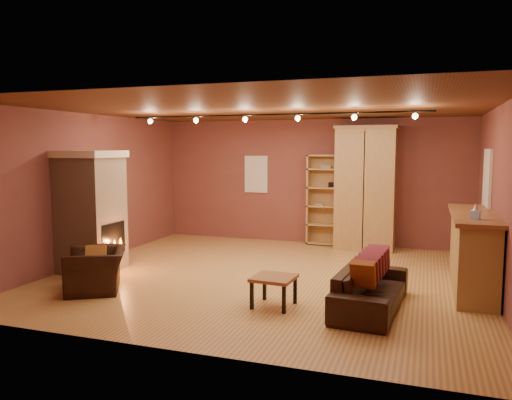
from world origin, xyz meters
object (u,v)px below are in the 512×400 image
at_px(fireplace, 91,211).
at_px(loveseat, 371,280).
at_px(coffee_table, 274,281).
at_px(bar_counter, 473,251).
at_px(bookcase, 326,199).
at_px(armchair, 96,263).
at_px(armoire, 365,188).

bearing_deg(fireplace, loveseat, -6.20).
xyz_separation_m(loveseat, coffee_table, (-1.27, -0.33, -0.04)).
bearing_deg(bar_counter, fireplace, -171.74).
distance_m(fireplace, bookcase, 5.07).
bearing_deg(loveseat, coffee_table, 109.26).
distance_m(fireplace, loveseat, 4.95).
height_order(bookcase, coffee_table, bookcase).
relative_size(bookcase, armchair, 1.74).
bearing_deg(loveseat, bar_counter, -38.98).
relative_size(armoire, coffee_table, 4.45).
bearing_deg(coffee_table, bar_counter, 33.87).
bearing_deg(coffee_table, fireplace, 166.58).
height_order(armoire, loveseat, armoire).
height_order(armchair, coffee_table, armchair).
bearing_deg(coffee_table, armchair, -177.16).
height_order(bookcase, armchair, bookcase).
height_order(bookcase, armoire, armoire).
bearing_deg(armchair, bookcase, 120.11).
height_order(fireplace, bar_counter, fireplace).
xyz_separation_m(bar_counter, coffee_table, (-2.63, -1.77, -0.24)).
xyz_separation_m(bar_counter, loveseat, (-1.37, -1.44, -0.21)).
relative_size(fireplace, armoire, 0.81).
xyz_separation_m(loveseat, armchair, (-4.05, -0.47, 0.03)).
relative_size(bar_counter, armchair, 2.14).
height_order(fireplace, armoire, armoire).
bearing_deg(coffee_table, bookcase, 92.26).
height_order(armoire, bar_counter, armoire).
distance_m(armoire, coffee_table, 4.54).
height_order(bar_counter, armchair, bar_counter).
bearing_deg(fireplace, armchair, -50.56).
distance_m(bar_counter, coffee_table, 3.18).
xyz_separation_m(bookcase, bar_counter, (2.81, -2.84, -0.43)).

